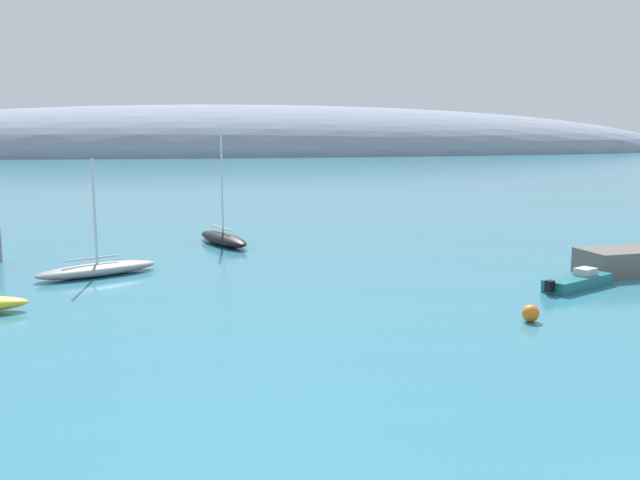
# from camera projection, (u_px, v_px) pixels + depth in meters

# --- Properties ---
(distant_ridge) EXTENTS (361.11, 87.81, 35.95)m
(distant_ridge) POSITION_uv_depth(u_px,v_px,m) (246.00, 153.00, 259.90)
(distant_ridge) COLOR gray
(distant_ridge) RESTS_ON ground
(sailboat_grey_near_shore) EXTENTS (7.56, 4.99, 7.12)m
(sailboat_grey_near_shore) POSITION_uv_depth(u_px,v_px,m) (97.00, 269.00, 41.92)
(sailboat_grey_near_shore) COLOR gray
(sailboat_grey_near_shore) RESTS_ON water
(sailboat_black_outer_mooring) EXTENTS (4.27, 7.59, 8.96)m
(sailboat_black_outer_mooring) POSITION_uv_depth(u_px,v_px,m) (223.00, 238.00, 53.25)
(sailboat_black_outer_mooring) COLOR black
(sailboat_black_outer_mooring) RESTS_ON water
(motorboat_teal_foreground) EXTENTS (5.14, 3.38, 1.07)m
(motorboat_teal_foreground) POSITION_uv_depth(u_px,v_px,m) (578.00, 282.00, 38.61)
(motorboat_teal_foreground) COLOR #1E6B70
(motorboat_teal_foreground) RESTS_ON water
(mooring_buoy_orange) EXTENTS (0.80, 0.80, 0.80)m
(mooring_buoy_orange) POSITION_uv_depth(u_px,v_px,m) (531.00, 313.00, 31.88)
(mooring_buoy_orange) COLOR orange
(mooring_buoy_orange) RESTS_ON water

